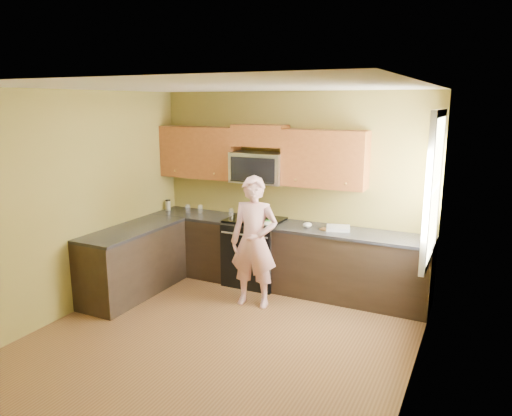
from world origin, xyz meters
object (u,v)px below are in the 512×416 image
Objects in this scene: stove at (255,251)px; travel_mug at (168,210)px; frying_pan at (252,220)px; woman at (254,242)px; butter_tub at (269,224)px; microwave at (259,182)px.

stove is 5.72× the size of travel_mug.
stove is at bearing 107.05° from frying_pan.
stove is 0.49m from frying_pan.
woman reaches higher than butter_tub.
woman is 10.04× the size of travel_mug.
travel_mug is at bearing -175.88° from microwave.
woman is (0.32, -0.80, -0.62)m from microwave.
stove is at bearing -90.00° from microwave.
stove is 1.56m from travel_mug.
stove is 7.00× the size of butter_tub.
travel_mug is (-1.50, 0.02, 0.45)m from stove.
stove is 0.57× the size of woman.
stove is at bearing -0.65° from travel_mug.
microwave is (0.00, 0.12, 0.97)m from stove.
microwave reaches higher than frying_pan.
stove is 0.98m from microwave.
frying_pan is at bearing -89.93° from microwave.
stove is 1.25× the size of microwave.
travel_mug is (-1.82, 0.70, 0.09)m from woman.
woman reaches higher than stove.
travel_mug reaches higher than butter_tub.
stove is at bearing 160.89° from butter_tub.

